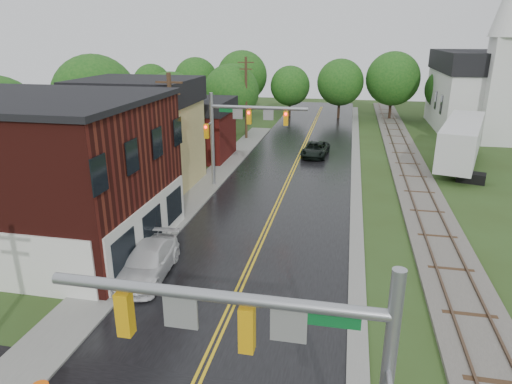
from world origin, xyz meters
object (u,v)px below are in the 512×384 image
(tree_left_e, at_px, (232,94))
(utility_pole_c, at_px, (246,97))
(utility_pole_b, at_px, (172,139))
(pickup_white, at_px, (148,262))
(tree_left_b, at_px, (97,100))
(brick_building, at_px, (27,173))
(church, at_px, (485,83))
(tree_left_c, at_px, (172,102))
(traffic_signal_near, at_px, (282,355))
(suv_dark, at_px, (315,149))
(semi_trailer, at_px, (462,140))
(traffic_signal_far, at_px, (239,124))

(tree_left_e, bearing_deg, utility_pole_c, -42.84)
(utility_pole_b, height_order, pickup_white, utility_pole_b)
(utility_pole_b, relative_size, tree_left_b, 0.93)
(brick_building, xyz_separation_m, church, (32.48, 38.74, 1.68))
(tree_left_c, relative_size, tree_left_e, 0.94)
(utility_pole_b, relative_size, pickup_white, 1.72)
(church, relative_size, pickup_white, 3.83)
(traffic_signal_near, bearing_deg, utility_pole_c, 103.74)
(tree_left_b, height_order, pickup_white, tree_left_b)
(brick_building, height_order, utility_pole_c, utility_pole_c)
(utility_pole_c, relative_size, suv_dark, 1.83)
(church, relative_size, semi_trailer, 1.50)
(tree_left_e, bearing_deg, traffic_signal_far, -74.11)
(traffic_signal_near, distance_m, tree_left_e, 45.59)
(traffic_signal_near, xyz_separation_m, suv_dark, (-1.96, 35.67, -4.29))
(suv_dark, bearing_deg, utility_pole_c, 147.33)
(brick_building, height_order, tree_left_b, tree_left_b)
(church, bearing_deg, tree_left_b, -150.01)
(church, relative_size, suv_dark, 4.08)
(tree_left_c, bearing_deg, church, 22.24)
(tree_left_b, xyz_separation_m, pickup_white, (13.19, -19.27, -4.96))
(tree_left_e, relative_size, suv_dark, 1.66)
(utility_pole_b, distance_m, suv_dark, 18.19)
(brick_building, distance_m, suv_dark, 26.87)
(pickup_white, bearing_deg, brick_building, 158.71)
(suv_dark, distance_m, semi_trailer, 13.06)
(traffic_signal_far, relative_size, tree_left_c, 0.96)
(traffic_signal_far, height_order, suv_dark, traffic_signal_far)
(brick_building, relative_size, utility_pole_c, 1.59)
(utility_pole_b, relative_size, suv_dark, 1.83)
(traffic_signal_near, distance_m, tree_left_b, 36.73)
(traffic_signal_far, bearing_deg, utility_pole_c, 101.09)
(tree_left_c, bearing_deg, suv_dark, -8.25)
(traffic_signal_far, height_order, utility_pole_c, utility_pole_c)
(tree_left_e, distance_m, pickup_white, 33.77)
(tree_left_c, relative_size, pickup_white, 1.46)
(utility_pole_c, bearing_deg, semi_trailer, -18.95)
(tree_left_c, xyz_separation_m, tree_left_e, (5.00, 6.00, 0.30))
(traffic_signal_near, height_order, pickup_white, traffic_signal_near)
(tree_left_b, xyz_separation_m, tree_left_e, (9.00, 14.00, -0.90))
(utility_pole_c, bearing_deg, suv_dark, -37.27)
(traffic_signal_far, distance_m, suv_dark, 12.54)
(traffic_signal_near, height_order, utility_pole_b, utility_pole_b)
(utility_pole_c, height_order, tree_left_b, tree_left_b)
(church, distance_m, traffic_signal_near, 54.32)
(traffic_signal_far, bearing_deg, tree_left_b, 161.19)
(pickup_white, bearing_deg, utility_pole_c, 89.45)
(tree_left_b, xyz_separation_m, suv_dark, (19.36, 5.77, -5.04))
(tree_left_e, height_order, suv_dark, tree_left_e)
(tree_left_b, bearing_deg, brick_building, -72.39)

